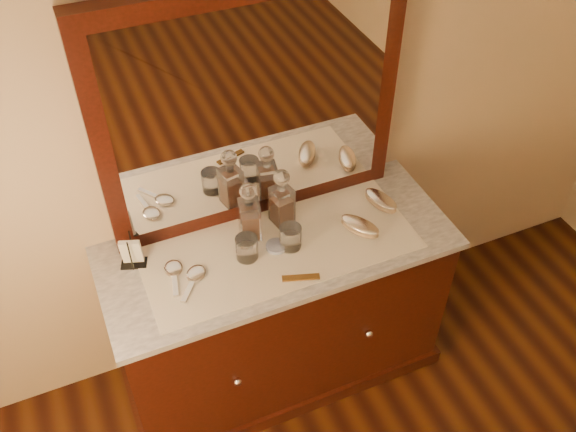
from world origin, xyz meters
The scene contains 18 objects.
dresser_cabinet centered at (0.00, 1.96, 0.41)m, with size 1.40×0.55×0.82m, color black.
dresser_plinth centered at (0.00, 1.96, 0.04)m, with size 1.46×0.59×0.08m, color black.
knob_left centered at (-0.30, 1.67, 0.45)m, with size 0.04×0.04×0.04m, color silver.
knob_right centered at (0.30, 1.67, 0.45)m, with size 0.04×0.04×0.04m, color silver.
marble_top centered at (0.00, 1.96, 0.83)m, with size 1.44×0.59×0.03m, color white.
mirror_frame centered at (0.00, 2.20, 1.35)m, with size 1.20×0.08×1.00m, color black.
mirror_glass centered at (0.00, 2.17, 1.35)m, with size 1.06×0.01×0.86m, color white.
lace_runner centered at (0.00, 1.94, 0.85)m, with size 1.10×0.45×0.00m, color white.
pin_dish centered at (-0.01, 1.94, 0.86)m, with size 0.08×0.08×0.01m, color silver.
comb centered at (0.01, 1.76, 0.86)m, with size 0.14×0.03×0.01m, color brown.
napkin_rack centered at (-0.56, 2.08, 0.91)m, with size 0.11×0.09×0.15m.
decanter_left centered at (-0.08, 2.05, 0.96)m, with size 0.10×0.10×0.27m.
decanter_right centered at (0.07, 2.08, 0.96)m, with size 0.10×0.10×0.27m.
brush_near centered at (0.34, 1.90, 0.88)m, with size 0.15×0.19×0.05m.
brush_far centered at (0.50, 2.00, 0.88)m, with size 0.12×0.18×0.05m.
hand_mirror_outer centered at (-0.43, 1.97, 0.86)m, with size 0.09×0.19×0.02m.
hand_mirror_inner centered at (-0.36, 1.92, 0.86)m, with size 0.15×0.18×0.02m.
tumblers centered at (-0.05, 1.94, 0.90)m, with size 0.27×0.10×0.10m.
Camera 1 is at (-0.66, 0.31, 2.70)m, focal length 39.58 mm.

